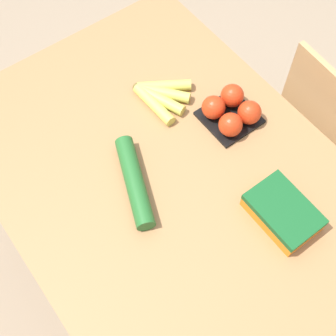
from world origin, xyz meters
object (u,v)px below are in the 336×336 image
object	(u,v)px
chair	(334,140)
banana_bunch	(160,95)
tomato_pack	(231,111)
cucumber_near	(135,182)
carrot_bag	(283,212)

from	to	relation	value
chair	banana_bunch	distance (m)	0.72
banana_bunch	tomato_pack	bearing A→B (deg)	33.86
chair	cucumber_near	distance (m)	0.86
chair	banana_bunch	xyz separation A→B (m)	(-0.35, -0.54, 0.32)
tomato_pack	banana_bunch	bearing A→B (deg)	-146.14
banana_bunch	tomato_pack	world-z (taller)	tomato_pack
banana_bunch	tomato_pack	distance (m)	0.23
banana_bunch	carrot_bag	bearing A→B (deg)	2.95
carrot_bag	cucumber_near	xyz separation A→B (m)	(-0.31, -0.26, -0.01)
tomato_pack	cucumber_near	xyz separation A→B (m)	(0.02, -0.36, -0.01)
chair	carrot_bag	distance (m)	0.64
carrot_bag	cucumber_near	distance (m)	0.41
carrot_bag	chair	bearing A→B (deg)	107.80
cucumber_near	banana_bunch	bearing A→B (deg)	131.08
banana_bunch	carrot_bag	size ratio (longest dim) A/B	0.96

